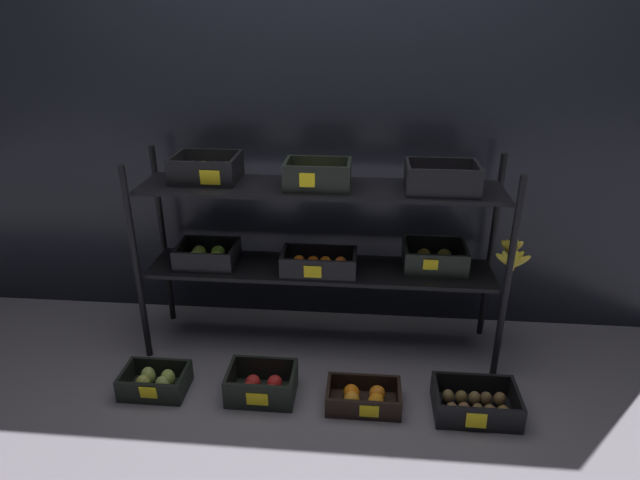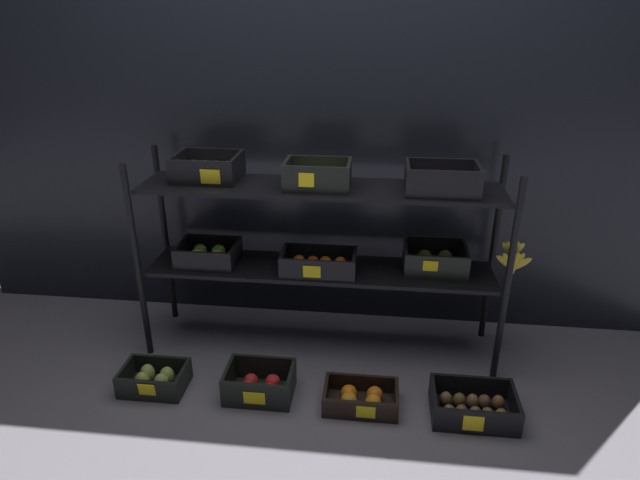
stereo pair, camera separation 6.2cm
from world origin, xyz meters
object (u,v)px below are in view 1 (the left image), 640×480
crate_ground_apple_red (262,386)px  crate_ground_orange (364,398)px  display_rack (321,227)px  crate_ground_kiwi (475,404)px  crate_ground_pear (155,382)px

crate_ground_apple_red → crate_ground_orange: bearing=-3.5°
display_rack → crate_ground_kiwi: size_ratio=5.14×
display_rack → crate_ground_apple_red: 0.81m
display_rack → crate_ground_orange: bearing=-63.4°
display_rack → crate_ground_kiwi: bearing=-32.9°
crate_ground_pear → crate_ground_orange: (0.98, -0.02, -0.01)m
display_rack → crate_ground_pear: (-0.75, -0.46, -0.63)m
crate_ground_pear → crate_ground_kiwi: size_ratio=0.82×
crate_ground_orange → crate_ground_pear: bearing=179.1°
display_rack → crate_ground_pear: display_rack is taller
crate_ground_orange → crate_ground_kiwi: size_ratio=0.91×
crate_ground_pear → crate_ground_orange: crate_ground_pear is taller
crate_ground_kiwi → display_rack: bearing=147.1°
crate_ground_apple_red → crate_ground_kiwi: 0.97m
crate_ground_kiwi → crate_ground_pear: bearing=179.3°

